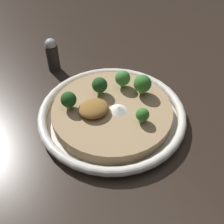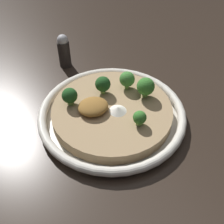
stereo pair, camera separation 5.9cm
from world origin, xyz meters
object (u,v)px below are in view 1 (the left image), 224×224
broccoli_front (101,85)px  pepper_shaker (52,55)px  broccoli_front_left (123,78)px  broccoli_front_right (69,100)px  risotto_bowl (112,113)px  broccoli_back_left (142,115)px  broccoli_left (143,84)px

broccoli_front → pepper_shaker: pepper_shaker is taller
pepper_shaker → broccoli_front_left: bearing=117.9°
broccoli_front_left → broccoli_front_right: (0.13, 0.01, -0.00)m
risotto_bowl → broccoli_front_left: (-0.06, -0.05, 0.04)m
broccoli_front_left → broccoli_back_left: (0.02, 0.11, -0.01)m
broccoli_left → broccoli_back_left: 0.09m
risotto_bowl → broccoli_front_right: bearing=-29.9°
broccoli_front → broccoli_front_right: (0.08, 0.01, -0.00)m
broccoli_left → broccoli_front_right: (0.16, -0.04, -0.00)m
broccoli_back_left → pepper_shaker: (0.07, -0.29, -0.00)m
broccoli_back_left → broccoli_front_right: size_ratio=0.82×
broccoli_front_left → broccoli_front_right: 0.13m
risotto_bowl → pepper_shaker: pepper_shaker is taller
risotto_bowl → broccoli_left: broccoli_left is taller
broccoli_front → pepper_shaker: bearing=-76.2°
broccoli_front_left → broccoli_back_left: 0.11m
broccoli_left → broccoli_back_left: (0.05, 0.07, -0.01)m
risotto_bowl → broccoli_front_right: broccoli_front_right is taller
broccoli_front_left → pepper_shaker: pepper_shaker is taller
risotto_bowl → broccoli_left: 0.09m
broccoli_left → pepper_shaker: bearing=-61.6°
broccoli_left → broccoli_front: 0.09m
broccoli_left → pepper_shaker: (0.12, -0.22, -0.01)m
risotto_bowl → broccoli_front_left: size_ratio=7.65×
broccoli_back_left → broccoli_front_right: 0.15m
broccoli_front → broccoli_front_right: broccoli_front is taller
risotto_bowl → broccoli_front: broccoli_front is taller
broccoli_front_right → risotto_bowl: bearing=150.1°
risotto_bowl → broccoli_front: 0.07m
broccoli_front → broccoli_front_left: size_ratio=0.99×
broccoli_front → broccoli_front_left: bearing=175.7°
broccoli_front_left → broccoli_front_right: broccoli_front_left is taller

